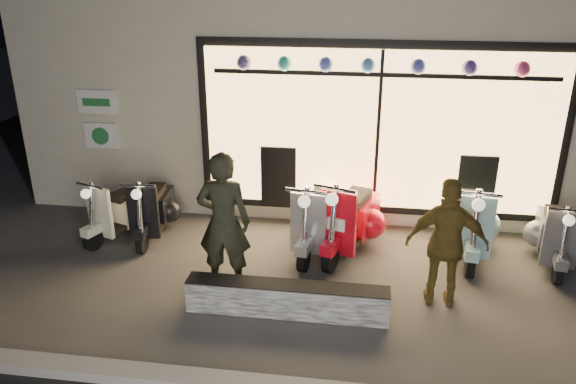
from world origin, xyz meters
name	(u,v)px	position (x,y,z in m)	size (l,w,h in m)	color
ground	(309,286)	(0.00, 0.00, 0.00)	(40.00, 40.00, 0.00)	#383533
shop_building	(338,61)	(0.00, 4.98, 2.10)	(10.20, 6.23, 4.20)	beige
graffiti_barrier	(287,299)	(-0.19, -0.65, 0.20)	(2.39, 0.28, 0.40)	black
scooter_silver	(319,217)	(0.01, 1.17, 0.44)	(0.64, 1.55, 1.10)	black
scooter_red	(353,217)	(0.50, 1.20, 0.46)	(0.84, 1.60, 1.15)	black
scooter_black	(154,208)	(-2.54, 1.27, 0.40)	(0.51, 1.38, 0.99)	black
scooter_cream	(125,209)	(-2.97, 1.20, 0.38)	(0.73, 1.32, 0.95)	black
scooter_blue	(471,221)	(2.18, 1.36, 0.45)	(0.62, 1.58, 1.12)	black
scooter_grey	(554,233)	(3.29, 1.22, 0.39)	(0.58, 1.39, 0.98)	black
man	(224,222)	(-1.05, -0.16, 0.91)	(0.66, 0.44, 1.82)	black
woman	(447,244)	(1.63, -0.16, 0.81)	(0.95, 0.40, 1.62)	brown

